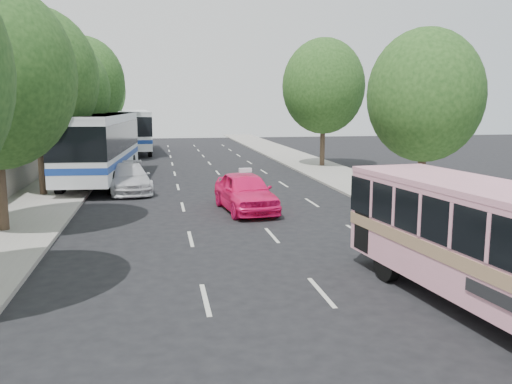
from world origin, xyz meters
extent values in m
plane|color=black|center=(0.00, 0.00, 0.00)|extent=(120.00, 120.00, 0.00)
cube|color=#9E998E|center=(-8.50, 20.00, 0.07)|extent=(4.00, 90.00, 0.15)
cube|color=#9E998E|center=(8.50, 20.00, 0.06)|extent=(4.00, 90.00, 0.12)
cube|color=#9E998E|center=(-10.30, 20.00, 0.90)|extent=(0.30, 90.00, 1.50)
cylinder|color=#38281E|center=(-8.50, 6.00, 1.80)|extent=(0.36, 0.36, 3.61)
sphere|color=#1C3F16|center=(-8.10, 5.70, 6.75)|extent=(3.71, 3.71, 3.71)
cylinder|color=#38281E|center=(-8.70, 14.00, 1.90)|extent=(0.36, 0.36, 3.80)
ellipsoid|color=#1C3F16|center=(-8.70, 14.00, 5.90)|extent=(6.00, 6.00, 6.90)
sphere|color=#1C3F16|center=(-8.30, 13.70, 7.10)|extent=(3.90, 3.90, 3.90)
cylinder|color=#38281E|center=(-8.60, 22.00, 1.75)|extent=(0.36, 0.36, 3.50)
ellipsoid|color=#1C3F16|center=(-8.60, 22.00, 5.43)|extent=(5.52, 5.52, 6.35)
sphere|color=#1C3F16|center=(-8.20, 21.70, 6.53)|extent=(3.59, 3.59, 3.59)
cylinder|color=#38281E|center=(-8.50, 30.00, 2.00)|extent=(0.36, 0.36, 3.99)
ellipsoid|color=#1C3F16|center=(-8.50, 30.00, 6.20)|extent=(6.30, 6.30, 7.24)
sphere|color=#1C3F16|center=(-8.10, 29.70, 7.46)|extent=(4.09, 4.09, 4.09)
cylinder|color=#38281E|center=(-8.70, 38.00, 1.86)|extent=(0.36, 0.36, 3.72)
ellipsoid|color=#1C3F16|center=(-8.70, 38.00, 5.78)|extent=(5.88, 5.88, 6.76)
sphere|color=#1C3F16|center=(-8.30, 37.70, 6.96)|extent=(3.82, 3.82, 3.82)
cylinder|color=#38281E|center=(8.70, 8.00, 1.61)|extent=(0.36, 0.36, 3.23)
ellipsoid|color=#1C3F16|center=(8.70, 8.00, 5.01)|extent=(5.10, 5.10, 5.87)
sphere|color=#1C3F16|center=(9.10, 7.70, 6.04)|extent=(3.32, 3.31, 3.31)
cylinder|color=#38281E|center=(9.00, 24.00, 1.90)|extent=(0.36, 0.36, 3.80)
ellipsoid|color=#1C3F16|center=(9.00, 24.00, 5.90)|extent=(6.00, 6.00, 6.90)
sphere|color=#1C3F16|center=(9.40, 23.70, 7.10)|extent=(3.90, 3.90, 3.90)
cube|color=pink|center=(4.27, -4.00, 1.67)|extent=(3.35, 9.20, 2.41)
cube|color=#9E7A59|center=(4.27, -4.00, 1.39)|extent=(3.39, 9.23, 0.31)
cube|color=black|center=(4.27, -4.00, 2.11)|extent=(3.40, 9.24, 0.99)
cube|color=pink|center=(4.27, -4.00, 2.81)|extent=(3.37, 9.23, 0.14)
cylinder|color=black|center=(2.97, -1.44, 0.47)|extent=(0.38, 0.96, 0.94)
cylinder|color=black|center=(4.90, -1.20, 0.47)|extent=(0.38, 0.96, 0.94)
imported|color=#FF1669|center=(0.77, 8.57, 0.86)|extent=(2.53, 5.21, 1.71)
imported|color=silver|center=(-4.50, 14.70, 0.75)|extent=(2.73, 5.39, 1.50)
cube|color=silver|center=(-6.30, 18.76, 2.33)|extent=(3.80, 13.65, 3.43)
cube|color=black|center=(-6.30, 18.76, 2.75)|extent=(3.85, 13.68, 1.69)
cube|color=navy|center=(-6.30, 18.76, 1.46)|extent=(3.84, 13.67, 0.34)
cube|color=silver|center=(-6.30, 18.76, 3.97)|extent=(3.82, 13.67, 0.16)
cylinder|color=black|center=(-7.28, 23.11, 0.62)|extent=(0.44, 1.26, 1.24)
cylinder|color=black|center=(-4.72, 22.93, 0.62)|extent=(0.44, 1.26, 1.24)
cylinder|color=black|center=(-7.91, 14.14, 0.62)|extent=(0.44, 1.26, 1.24)
cylinder|color=black|center=(-5.35, 13.96, 0.62)|extent=(0.44, 1.26, 1.24)
cube|color=white|center=(-5.25, 38.80, 2.29)|extent=(3.68, 13.40, 3.37)
cube|color=black|center=(-5.25, 38.80, 2.70)|extent=(3.73, 13.44, 1.66)
cube|color=navy|center=(-5.25, 38.80, 1.44)|extent=(3.72, 13.43, 0.33)
cube|color=white|center=(-5.25, 38.80, 3.90)|extent=(3.70, 13.42, 0.15)
cylinder|color=black|center=(-6.78, 42.91, 0.61)|extent=(0.43, 1.23, 1.21)
cylinder|color=black|center=(-4.27, 43.07, 0.61)|extent=(0.43, 1.23, 1.21)
cylinder|color=black|center=(-6.20, 34.09, 0.61)|extent=(0.43, 1.23, 1.21)
cylinder|color=black|center=(-3.69, 34.26, 0.61)|extent=(0.43, 1.23, 1.21)
cube|color=silver|center=(0.77, 8.57, 1.80)|extent=(0.57, 0.24, 0.18)
camera|label=1|loc=(-2.90, -14.46, 4.67)|focal=38.00mm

